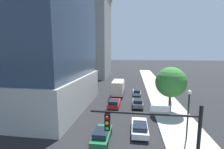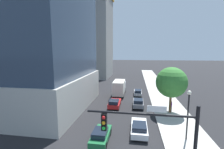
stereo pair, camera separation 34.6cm
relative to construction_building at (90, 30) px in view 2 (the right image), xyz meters
The scene contains 12 objects.
sidewalk 45.90m from the construction_building, 55.79° to the right, with size 5.40×120.00×0.15m, color #B2AFA8.
construction_building is the anchor object (origin of this frame).
traffic_light_pole 56.70m from the construction_building, 69.62° to the right, with size 6.41×0.48×6.55m.
street_lamp 51.47m from the construction_building, 61.48° to the right, with size 0.44×0.44×5.49m.
street_tree 44.57m from the construction_building, 56.57° to the right, with size 4.75×4.75×7.25m.
car_white 49.65m from the construction_building, 66.53° to the right, with size 1.89×4.53×1.38m.
car_silver 36.14m from the construction_building, 54.13° to the right, with size 1.72×4.14×1.39m.
car_gray 41.96m from the construction_building, 60.98° to the right, with size 1.79×4.22×1.54m.
car_green 50.38m from the construction_building, 72.33° to the right, with size 1.75×4.20×1.44m.
car_red 40.97m from the construction_building, 67.22° to the right, with size 1.93×4.33×1.49m.
box_truck 34.05m from the construction_building, 61.29° to the right, with size 2.34×7.59×3.44m.
pedestrian_purple_shirt 45.73m from the construction_building, 56.03° to the right, with size 0.34×0.34×1.75m.
Camera 2 is at (1.92, -5.54, 9.60)m, focal length 24.92 mm.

